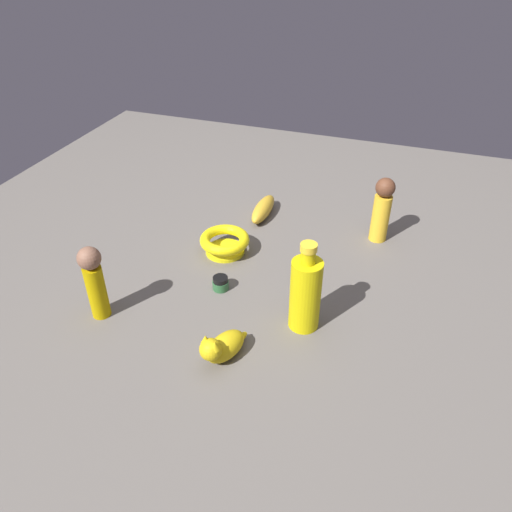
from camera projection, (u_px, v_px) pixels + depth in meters
The scene contains 8 objects.
ground at pixel (256, 274), 1.30m from camera, with size 2.00×2.00×0.00m, color #5B5651.
bottle_tall at pixel (305, 293), 1.09m from camera, with size 0.07×0.07×0.22m.
nail_polish_jar at pixel (221, 283), 1.24m from camera, with size 0.04×0.04×0.03m.
banana at pixel (263, 209), 1.53m from camera, with size 0.17×0.05×0.05m, color gold.
person_figure_child at pixel (94, 280), 1.11m from camera, with size 0.06×0.06×0.19m.
person_figure_adult at pixel (382, 209), 1.38m from camera, with size 0.06×0.06×0.19m.
bowl at pixel (225, 242), 1.36m from camera, with size 0.14×0.14×0.05m.
cat_figurine at pixel (222, 347), 1.03m from camera, with size 0.09×0.13×0.08m.
Camera 1 is at (0.34, -0.98, 0.78)m, focal length 34.84 mm.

